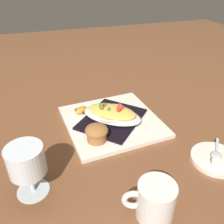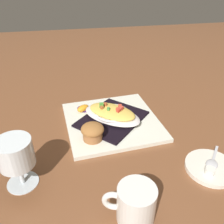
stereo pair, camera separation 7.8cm
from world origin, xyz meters
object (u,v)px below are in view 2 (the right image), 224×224
at_px(square_plate, 112,121).
at_px(coffee_mug, 135,206).
at_px(creamer_cup_0, 210,171).
at_px(spoon, 212,163).
at_px(gratin_dish, 112,114).
at_px(creamer_saucer, 211,167).
at_px(muffin, 93,131).
at_px(orange_garnish, 83,108).
at_px(stemmed_glass, 16,156).

relative_size(square_plate, coffee_mug, 2.72).
bearing_deg(creamer_cup_0, spoon, -40.10).
xyz_separation_m(coffee_mug, spoon, (0.10, -0.23, -0.02)).
height_order(gratin_dish, coffee_mug, coffee_mug).
xyz_separation_m(creamer_saucer, spoon, (0.00, -0.00, 0.01)).
relative_size(coffee_mug, spoon, 1.23).
bearing_deg(spoon, muffin, 60.50).
distance_m(square_plate, muffin, 0.12).
xyz_separation_m(muffin, orange_garnish, (0.16, 0.01, -0.02)).
xyz_separation_m(stemmed_glass, creamer_saucer, (-0.04, -0.47, -0.08)).
bearing_deg(coffee_mug, gratin_dish, -3.16).
distance_m(stemmed_glass, creamer_cup_0, 0.46).
xyz_separation_m(square_plate, stemmed_glass, (-0.21, 0.26, 0.08)).
relative_size(orange_garnish, spoon, 0.71).
height_order(orange_garnish, spoon, orange_garnish).
height_order(orange_garnish, coffee_mug, coffee_mug).
bearing_deg(gratin_dish, stemmed_glass, 128.93).
height_order(square_plate, muffin, muffin).
xyz_separation_m(square_plate, gratin_dish, (0.00, -0.00, 0.03)).
relative_size(orange_garnish, coffee_mug, 0.57).
height_order(square_plate, spoon, spoon).
bearing_deg(orange_garnish, stemmed_glass, 148.94).
distance_m(coffee_mug, creamer_cup_0, 0.22).
bearing_deg(muffin, stemmed_glass, 123.31).
distance_m(gratin_dish, muffin, 0.11).
bearing_deg(coffee_mug, orange_garnish, 9.10).
bearing_deg(orange_garnish, gratin_dish, -130.97).
height_order(square_plate, gratin_dish, gratin_dish).
relative_size(muffin, coffee_mug, 0.62).
height_order(gratin_dish, creamer_cup_0, gratin_dish).
height_order(gratin_dish, orange_garnish, gratin_dish).
distance_m(muffin, stemmed_glass, 0.23).
bearing_deg(stemmed_glass, creamer_cup_0, -98.36).
distance_m(muffin, spoon, 0.33).
distance_m(creamer_saucer, creamer_cup_0, 0.03).
relative_size(stemmed_glass, spoon, 1.47).
distance_m(square_plate, stemmed_glass, 0.34).
height_order(stemmed_glass, creamer_saucer, stemmed_glass).
relative_size(square_plate, spoon, 3.34).
xyz_separation_m(stemmed_glass, spoon, (-0.04, -0.47, -0.07)).
relative_size(creamer_saucer, spoon, 1.49).
height_order(muffin, creamer_saucer, muffin).
height_order(orange_garnish, stemmed_glass, stemmed_glass).
bearing_deg(creamer_cup_0, orange_garnish, 38.42).
height_order(square_plate, stemmed_glass, stemmed_glass).
bearing_deg(spoon, coffee_mug, 113.22).
bearing_deg(square_plate, gratin_dish, -30.68).
distance_m(muffin, creamer_cup_0, 0.33).
bearing_deg(creamer_cup_0, muffin, 54.67).
bearing_deg(orange_garnish, creamer_saucer, -137.85).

